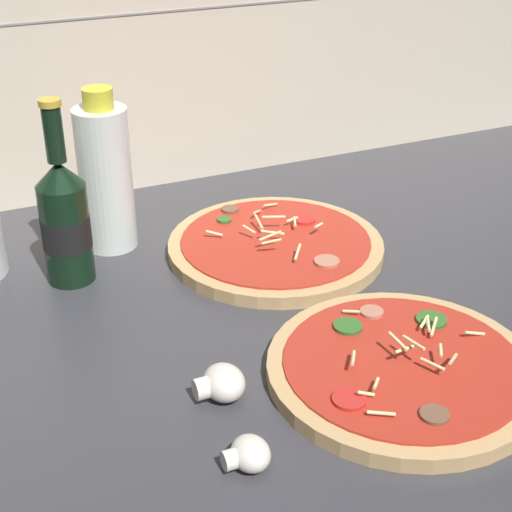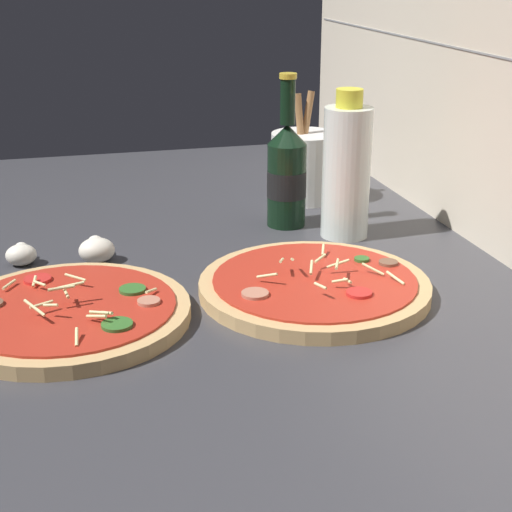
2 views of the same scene
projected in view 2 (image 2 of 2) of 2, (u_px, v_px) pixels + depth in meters
The scene contains 8 objects.
counter_slab at pixel (186, 305), 99.62cm from camera, with size 160.00×90.00×2.50cm.
pizza_near at pixel (68, 313), 92.12cm from camera, with size 28.88×28.88×4.76cm.
pizza_far at pixel (314, 286), 99.71cm from camera, with size 29.48×29.48×4.83cm.
beer_bottle at pixel (287, 173), 122.57cm from camera, with size 6.20×6.20×23.90cm.
oil_bottle at pixel (346, 170), 117.12cm from camera, with size 7.20×7.20×22.39cm.
mushroom_left at pixel (21, 254), 108.90cm from camera, with size 4.46×4.25×2.97cm.
mushroom_right at pixel (97, 250), 109.88cm from camera, with size 5.29×5.04×3.53cm.
utensil_crock at pixel (304, 166), 136.73cm from camera, with size 11.69×11.69×18.95cm.
Camera 2 is at (90.12, -14.13, 42.75)cm, focal length 55.00 mm.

